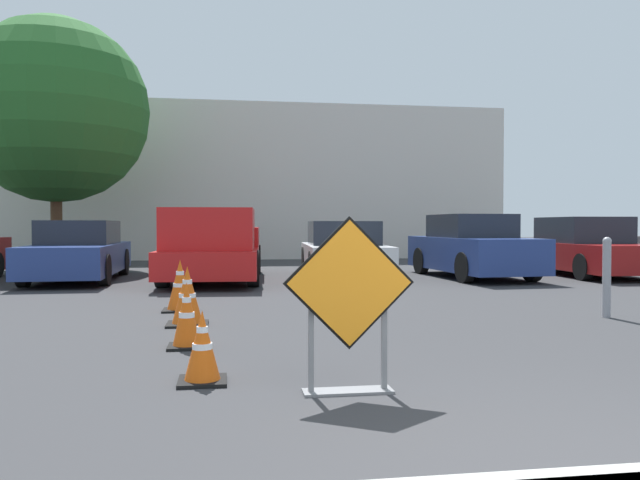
# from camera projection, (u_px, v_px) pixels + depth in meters

# --- Properties ---
(ground_plane) EXTENTS (96.00, 96.00, 0.00)m
(ground_plane) POSITION_uv_depth(u_px,v_px,m) (320.00, 287.00, 12.74)
(ground_plane) COLOR #333335
(road_closed_sign) EXTENTS (0.99, 0.20, 1.33)m
(road_closed_sign) POSITION_uv_depth(u_px,v_px,m) (349.00, 299.00, 4.65)
(road_closed_sign) COLOR black
(road_closed_sign) RESTS_ON ground_plane
(traffic_cone_nearest) EXTENTS (0.39, 0.39, 0.59)m
(traffic_cone_nearest) POSITION_uv_depth(u_px,v_px,m) (202.00, 348.00, 5.00)
(traffic_cone_nearest) COLOR black
(traffic_cone_nearest) RESTS_ON ground_plane
(traffic_cone_second) EXTENTS (0.38, 0.38, 0.68)m
(traffic_cone_second) POSITION_uv_depth(u_px,v_px,m) (187.00, 316.00, 6.42)
(traffic_cone_second) COLOR black
(traffic_cone_second) RESTS_ON ground_plane
(traffic_cone_third) EXTENTS (0.52, 0.52, 0.75)m
(traffic_cone_third) POSITION_uv_depth(u_px,v_px,m) (187.00, 296.00, 7.87)
(traffic_cone_third) COLOR black
(traffic_cone_third) RESTS_ON ground_plane
(traffic_cone_fourth) EXTENTS (0.50, 0.50, 0.76)m
(traffic_cone_fourth) POSITION_uv_depth(u_px,v_px,m) (180.00, 286.00, 9.17)
(traffic_cone_fourth) COLOR black
(traffic_cone_fourth) RESTS_ON ground_plane
(parked_car_second) EXTENTS (1.85, 4.64, 1.37)m
(parked_car_second) POSITION_uv_depth(u_px,v_px,m) (79.00, 252.00, 14.23)
(parked_car_second) COLOR navy
(parked_car_second) RESTS_ON ground_plane
(pickup_truck) EXTENTS (2.31, 5.46, 1.61)m
(pickup_truck) POSITION_uv_depth(u_px,v_px,m) (213.00, 249.00, 13.87)
(pickup_truck) COLOR red
(pickup_truck) RESTS_ON ground_plane
(parked_car_third) EXTENTS (2.07, 4.24, 1.36)m
(parked_car_third) POSITION_uv_depth(u_px,v_px,m) (344.00, 251.00, 15.03)
(parked_car_third) COLOR silver
(parked_car_third) RESTS_ON ground_plane
(parked_car_fourth) EXTENTS (1.99, 4.30, 1.52)m
(parked_car_fourth) POSITION_uv_depth(u_px,v_px,m) (472.00, 248.00, 15.00)
(parked_car_fourth) COLOR navy
(parked_car_fourth) RESTS_ON ground_plane
(parked_car_fifth) EXTENTS (2.02, 4.73, 1.46)m
(parked_car_fifth) POSITION_uv_depth(u_px,v_px,m) (584.00, 249.00, 15.71)
(parked_car_fifth) COLOR maroon
(parked_car_fifth) RESTS_ON ground_plane
(bollard_nearest) EXTENTS (0.12, 0.12, 1.10)m
(bollard_nearest) POSITION_uv_depth(u_px,v_px,m) (607.00, 275.00, 8.52)
(bollard_nearest) COLOR gray
(bollard_nearest) RESTS_ON ground_plane
(building_facade_backdrop) EXTENTS (19.94, 5.00, 5.77)m
(building_facade_backdrop) POSITION_uv_depth(u_px,v_px,m) (242.00, 185.00, 25.07)
(building_facade_backdrop) COLOR beige
(building_facade_backdrop) RESTS_ON ground_plane
(street_tree_behind_lot) EXTENTS (5.27, 5.27, 7.18)m
(street_tree_behind_lot) POSITION_uv_depth(u_px,v_px,m) (55.00, 111.00, 17.82)
(street_tree_behind_lot) COLOR #513823
(street_tree_behind_lot) RESTS_ON ground_plane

